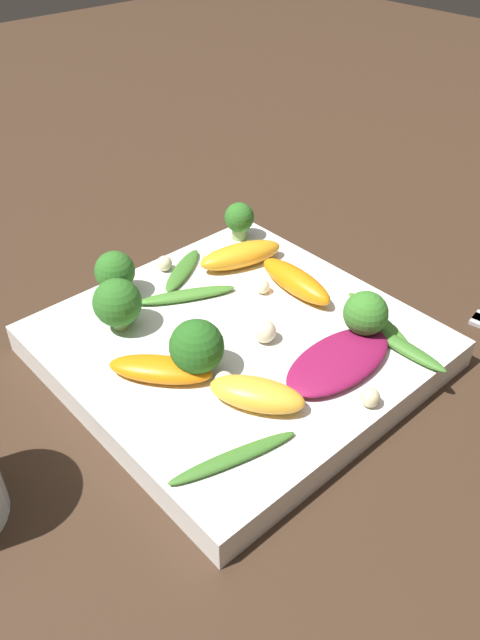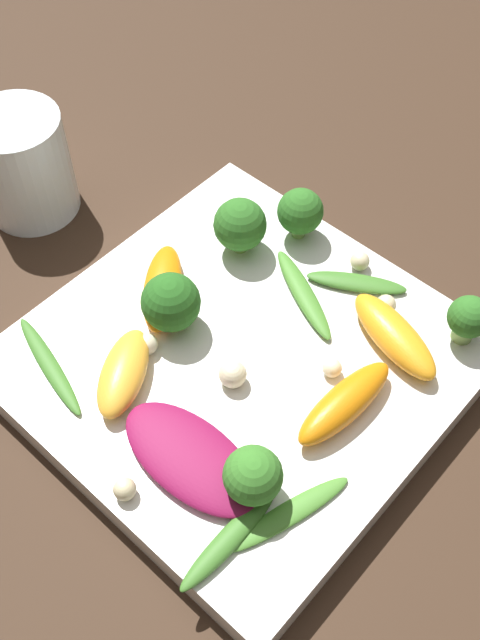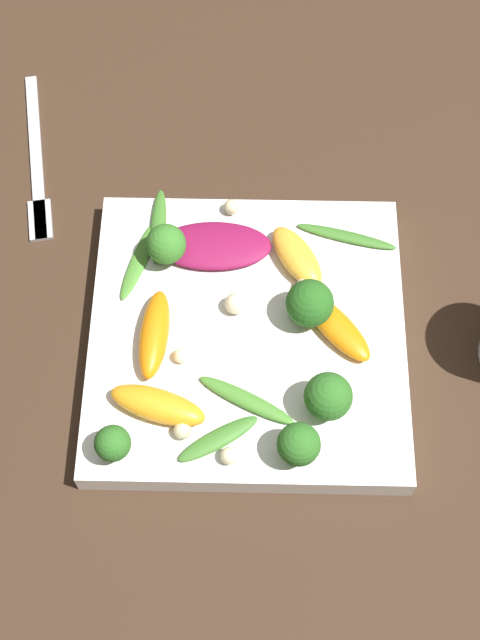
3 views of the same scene
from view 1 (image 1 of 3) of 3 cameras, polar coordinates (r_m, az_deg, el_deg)
ground_plane at (r=0.50m, az=-0.26°, el=-3.44°), size 2.40×2.40×0.00m
plate at (r=0.50m, az=-0.26°, el=-2.38°), size 0.26×0.26×0.02m
radicchio_leaf_0 at (r=0.46m, az=9.03°, el=-3.67°), size 0.05×0.10×0.01m
orange_segment_0 at (r=0.42m, az=1.54°, el=-6.79°), size 0.07×0.06×0.02m
orange_segment_1 at (r=0.45m, az=-7.33°, el=-4.44°), size 0.08×0.07×0.02m
orange_segment_2 at (r=0.53m, az=5.11°, el=3.57°), size 0.08×0.03×0.02m
orange_segment_3 at (r=0.56m, az=0.08°, el=5.96°), size 0.05×0.08×0.02m
broccoli_floret_0 at (r=0.60m, az=-0.07°, el=9.22°), size 0.03×0.03×0.04m
broccoli_floret_1 at (r=0.48m, az=11.41°, el=0.55°), size 0.03×0.03×0.04m
broccoli_floret_2 at (r=0.44m, az=-3.99°, el=-2.47°), size 0.04×0.04×0.04m
broccoli_floret_3 at (r=0.53m, az=-11.37°, el=4.35°), size 0.03×0.03×0.04m
broccoli_floret_4 at (r=0.49m, az=-11.15°, el=1.53°), size 0.04×0.04×0.04m
arugula_sprig_0 at (r=0.56m, az=-5.27°, el=4.57°), size 0.05×0.07×0.01m
arugula_sprig_1 at (r=0.51m, az=12.56°, el=0.02°), size 0.08×0.04×0.00m
arugula_sprig_2 at (r=0.40m, az=-0.58°, el=-12.45°), size 0.03×0.09×0.01m
arugula_sprig_3 at (r=0.49m, az=14.62°, el=-2.36°), size 0.08×0.01×0.01m
arugula_sprig_4 at (r=0.52m, az=-5.10°, el=2.19°), size 0.05×0.08×0.01m
macadamia_nut_0 at (r=0.53m, az=2.06°, el=3.09°), size 0.01×0.01×0.01m
macadamia_nut_1 at (r=0.57m, az=-2.76°, el=5.74°), size 0.01×0.01×0.01m
macadamia_nut_2 at (r=0.44m, az=11.82°, el=-6.95°), size 0.01×0.01×0.01m
macadamia_nut_3 at (r=0.48m, az=2.26°, el=-1.04°), size 0.02×0.02×0.02m
macadamia_nut_4 at (r=0.56m, az=-6.93°, el=5.16°), size 0.01×0.01×0.01m
macadamia_nut_5 at (r=0.44m, az=-1.44°, el=-5.62°), size 0.01×0.01×0.01m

